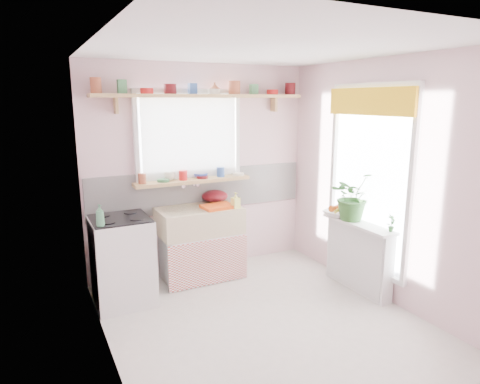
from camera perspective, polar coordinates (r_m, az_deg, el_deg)
name	(u,v)px	position (r m, az deg, el deg)	size (l,w,h in m)	color
room	(280,164)	(4.84, 5.29, 3.76)	(3.20, 3.20, 3.20)	silver
sink_unit	(200,242)	(5.09, -5.37, -6.71)	(0.95, 0.65, 1.11)	white
cooker	(122,260)	(4.61, -15.41, -8.77)	(0.58, 0.58, 0.93)	white
radiator_ledge	(359,255)	(4.95, 15.53, -8.10)	(0.22, 0.95, 0.78)	white
windowsill	(193,181)	(5.08, -6.30, 1.49)	(1.40, 0.22, 0.04)	tan
pine_shelf	(204,96)	(5.04, -4.89, 12.65)	(2.52, 0.24, 0.04)	tan
shelf_crockery	(202,89)	(5.03, -5.15, 13.49)	(2.47, 0.11, 0.12)	#A55133
sill_crockery	(189,175)	(5.05, -6.85, 2.27)	(1.35, 0.11, 0.12)	#A55133
dish_tray	(218,207)	(4.95, -2.98, -1.95)	(0.36, 0.27, 0.04)	#F25415
colander	(215,196)	(5.25, -3.37, -0.54)	(0.32, 0.32, 0.15)	#5F1018
jade_plant	(352,196)	(4.85, 14.72, -0.51)	(0.48, 0.42, 0.54)	#2D5E25
fruit_bowl	(336,214)	(4.99, 12.70, -2.82)	(0.28, 0.28, 0.07)	silver
herb_pot	(391,223)	(4.56, 19.52, -3.91)	(0.10, 0.07, 0.18)	#255923
soap_bottle_sink	(236,200)	(4.92, -0.60, -1.12)	(0.08, 0.09, 0.19)	#E3E465
sill_cup	(169,176)	(5.04, -9.43, 2.14)	(0.13, 0.13, 0.10)	white
sill_bowl	(200,175)	(5.17, -5.30, 2.24)	(0.18, 0.18, 0.06)	#3650AF
shelf_vase	(215,88)	(5.16, -3.39, 13.63)	(0.13, 0.13, 0.13)	#9D5130
cooker_bottle	(100,215)	(4.20, -18.17, -2.99)	(0.08, 0.08, 0.21)	#458B60
fruit	(336,208)	(4.99, 12.74, -2.14)	(0.20, 0.14, 0.10)	#D65112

